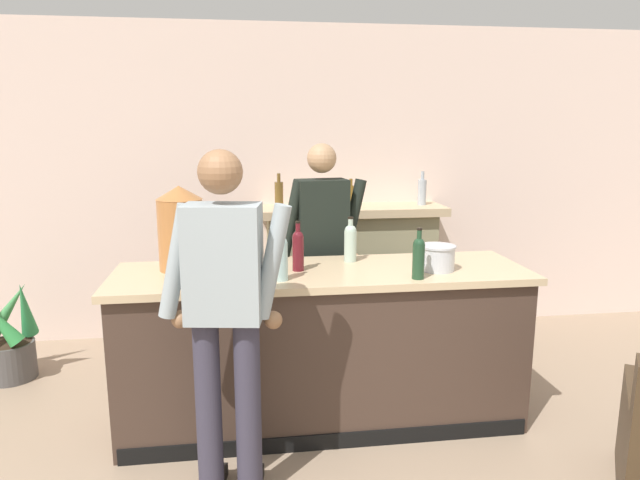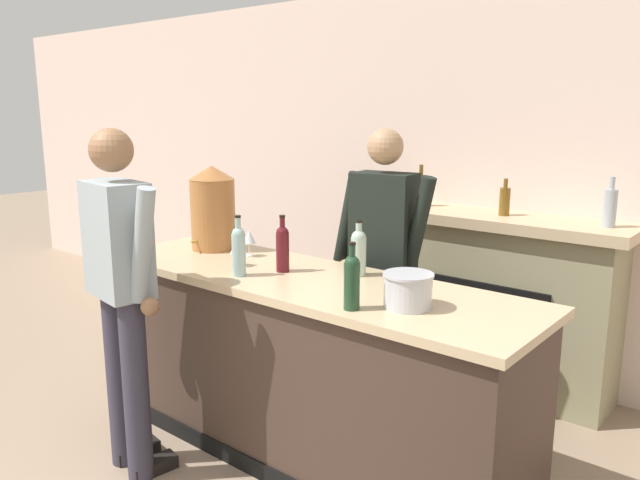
# 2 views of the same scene
# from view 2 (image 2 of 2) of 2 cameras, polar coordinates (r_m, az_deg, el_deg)

# --- Properties ---
(wall_back_panel) EXTENTS (12.00, 0.07, 2.75)m
(wall_back_panel) POSITION_cam_2_polar(r_m,az_deg,el_deg) (4.66, 12.34, 5.54)
(wall_back_panel) COLOR beige
(wall_back_panel) RESTS_ON ground_plane
(bar_counter) EXTENTS (2.56, 0.76, 1.01)m
(bar_counter) POSITION_cam_2_polar(r_m,az_deg,el_deg) (3.45, -1.60, -11.44)
(bar_counter) COLOR #402F25
(bar_counter) RESTS_ON ground_plane
(fireplace_stone) EXTENTS (1.63, 0.52, 1.49)m
(fireplace_stone) POSITION_cam_2_polar(r_m,az_deg,el_deg) (4.38, 16.17, -5.38)
(fireplace_stone) COLOR gray
(fireplace_stone) RESTS_ON ground_plane
(potted_plant_corner) EXTENTS (0.43, 0.42, 0.78)m
(potted_plant_corner) POSITION_cam_2_polar(r_m,az_deg,el_deg) (5.68, -12.53, -4.49)
(potted_plant_corner) COLOR #504D4B
(potted_plant_corner) RESTS_ON ground_plane
(person_customer) EXTENTS (0.65, 0.35, 1.78)m
(person_customer) POSITION_cam_2_polar(r_m,az_deg,el_deg) (3.27, -17.67, -4.31)
(person_customer) COLOR #353141
(person_customer) RESTS_ON ground_plane
(person_bartender) EXTENTS (0.65, 0.34, 1.76)m
(person_bartender) POSITION_cam_2_polar(r_m,az_deg,el_deg) (3.72, 5.73, -2.05)
(person_bartender) COLOR brown
(person_bartender) RESTS_ON ground_plane
(copper_dispenser) EXTENTS (0.28, 0.32, 0.52)m
(copper_dispenser) POSITION_cam_2_polar(r_m,az_deg,el_deg) (3.92, -9.78, 2.94)
(copper_dispenser) COLOR #AF6D39
(copper_dispenser) RESTS_ON bar_counter
(ice_bucket_steel) EXTENTS (0.23, 0.23, 0.16)m
(ice_bucket_steel) POSITION_cam_2_polar(r_m,az_deg,el_deg) (2.78, 8.05, -4.58)
(ice_bucket_steel) COLOR silver
(ice_bucket_steel) RESTS_ON bar_counter
(wine_bottle_rose_blush) EXTENTS (0.07, 0.07, 0.30)m
(wine_bottle_rose_blush) POSITION_cam_2_polar(r_m,az_deg,el_deg) (2.72, 2.93, -3.64)
(wine_bottle_rose_blush) COLOR #1D3C25
(wine_bottle_rose_blush) RESTS_ON bar_counter
(wine_bottle_cabernet_heavy) EXTENTS (0.08, 0.08, 0.30)m
(wine_bottle_cabernet_heavy) POSITION_cam_2_polar(r_m,az_deg,el_deg) (3.27, 3.54, -0.97)
(wine_bottle_cabernet_heavy) COLOR #A7BFAE
(wine_bottle_cabernet_heavy) RESTS_ON bar_counter
(wine_bottle_riesling_slim) EXTENTS (0.07, 0.07, 0.32)m
(wine_bottle_riesling_slim) POSITION_cam_2_polar(r_m,az_deg,el_deg) (3.29, -7.45, -0.83)
(wine_bottle_riesling_slim) COLOR #9BBDBC
(wine_bottle_riesling_slim) RESTS_ON bar_counter
(wine_bottle_chardonnay_pale) EXTENTS (0.07, 0.07, 0.31)m
(wine_bottle_chardonnay_pale) POSITION_cam_2_polar(r_m,az_deg,el_deg) (3.35, -3.44, -0.60)
(wine_bottle_chardonnay_pale) COLOR #55141B
(wine_bottle_chardonnay_pale) RESTS_ON bar_counter
(wine_glass_by_dispenser) EXTENTS (0.08, 0.08, 0.16)m
(wine_glass_by_dispenser) POSITION_cam_2_polar(r_m,az_deg,el_deg) (3.72, -6.50, 0.23)
(wine_glass_by_dispenser) COLOR silver
(wine_glass_by_dispenser) RESTS_ON bar_counter
(wine_glass_front_right) EXTENTS (0.08, 0.08, 0.16)m
(wine_glass_front_right) POSITION_cam_2_polar(r_m,az_deg,el_deg) (3.50, -7.56, -0.58)
(wine_glass_front_right) COLOR silver
(wine_glass_front_right) RESTS_ON bar_counter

